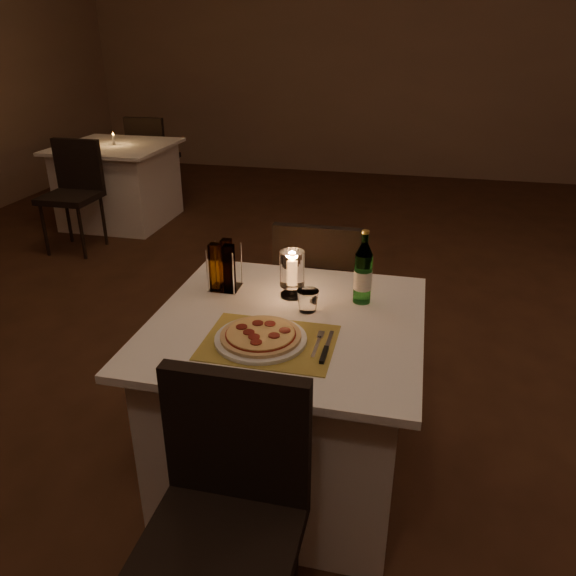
% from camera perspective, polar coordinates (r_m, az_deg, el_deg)
% --- Properties ---
extents(floor, '(8.00, 10.00, 0.02)m').
position_cam_1_polar(floor, '(2.90, 5.72, -11.99)').
color(floor, '#432515').
rests_on(floor, ground).
extents(wall_back, '(8.00, 0.02, 3.00)m').
position_cam_1_polar(wall_back, '(7.33, 12.13, 22.68)').
color(wall_back, '#916F54').
rests_on(wall_back, ground).
extents(main_table, '(1.00, 1.00, 0.74)m').
position_cam_1_polar(main_table, '(2.29, -0.12, -11.31)').
color(main_table, white).
rests_on(main_table, ground).
extents(chair_near, '(0.42, 0.42, 0.90)m').
position_cam_1_polar(chair_near, '(1.65, -6.18, -20.65)').
color(chair_near, black).
rests_on(chair_near, ground).
extents(chair_far, '(0.42, 0.42, 0.90)m').
position_cam_1_polar(chair_far, '(2.80, 3.22, 0.07)').
color(chair_far, black).
rests_on(chair_far, ground).
extents(placemat, '(0.45, 0.34, 0.00)m').
position_cam_1_polar(placemat, '(1.94, -1.92, -5.53)').
color(placemat, '#AB933B').
rests_on(placemat, main_table).
extents(plate, '(0.32, 0.32, 0.01)m').
position_cam_1_polar(plate, '(1.95, -2.78, -5.19)').
color(plate, white).
rests_on(plate, placemat).
extents(pizza, '(0.28, 0.28, 0.02)m').
position_cam_1_polar(pizza, '(1.94, -2.79, -4.78)').
color(pizza, '#D8B77F').
rests_on(pizza, plate).
extents(fork, '(0.02, 0.18, 0.00)m').
position_cam_1_polar(fork, '(1.94, 3.07, -5.49)').
color(fork, silver).
rests_on(fork, placemat).
extents(knife, '(0.02, 0.22, 0.01)m').
position_cam_1_polar(knife, '(1.88, 3.79, -6.44)').
color(knife, black).
rests_on(knife, placemat).
extents(tumbler, '(0.09, 0.09, 0.09)m').
position_cam_1_polar(tumbler, '(2.14, 2.01, -1.32)').
color(tumbler, white).
rests_on(tumbler, main_table).
extents(water_bottle, '(0.07, 0.07, 0.30)m').
position_cam_1_polar(water_bottle, '(2.19, 7.63, 1.43)').
color(water_bottle, '#59A661').
rests_on(water_bottle, main_table).
extents(hurricane_candle, '(0.10, 0.10, 0.19)m').
position_cam_1_polar(hurricane_candle, '(2.23, 0.42, 1.82)').
color(hurricane_candle, white).
rests_on(hurricane_candle, main_table).
extents(cruet_caddy, '(0.12, 0.12, 0.21)m').
position_cam_1_polar(cruet_caddy, '(2.30, -6.53, 2.05)').
color(cruet_caddy, white).
rests_on(cruet_caddy, main_table).
extents(neighbor_table_left, '(1.00, 1.00, 0.74)m').
position_cam_1_polar(neighbor_table_left, '(5.67, -16.76, 10.12)').
color(neighbor_table_left, white).
rests_on(neighbor_table_left, ground).
extents(neighbor_chair_la, '(0.42, 0.42, 0.90)m').
position_cam_1_polar(neighbor_chair_la, '(5.05, -20.89, 9.84)').
color(neighbor_chair_la, black).
rests_on(neighbor_chair_la, ground).
extents(neighbor_chair_lb, '(0.42, 0.42, 0.90)m').
position_cam_1_polar(neighbor_chair_lb, '(6.25, -13.78, 13.40)').
color(neighbor_chair_lb, black).
rests_on(neighbor_chair_lb, ground).
extents(neighbor_candle_left, '(0.03, 0.03, 0.11)m').
position_cam_1_polar(neighbor_candle_left, '(5.59, -17.29, 14.21)').
color(neighbor_candle_left, white).
rests_on(neighbor_candle_left, neighbor_table_left).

